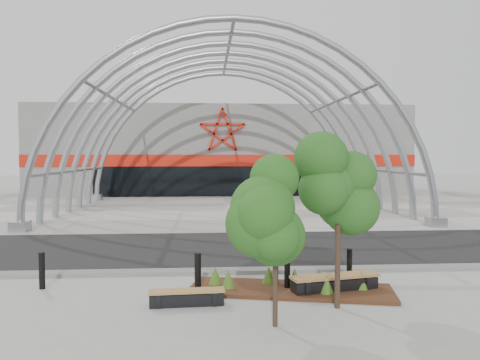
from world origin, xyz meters
name	(u,v)px	position (x,y,z in m)	size (l,w,h in m)	color
ground	(249,271)	(0.00, 0.00, 0.00)	(140.00, 140.00, 0.00)	gray
road	(241,248)	(0.00, 3.50, 0.01)	(140.00, 7.00, 0.02)	black
forecourt	(228,211)	(0.00, 15.50, 0.02)	(60.00, 17.00, 0.04)	gray
kerb	(250,271)	(0.00, -0.25, 0.06)	(60.00, 0.50, 0.12)	#63635E
arena_building	(220,151)	(0.00, 33.45, 3.99)	(34.00, 15.24, 8.00)	slate
vault_canopy	(228,211)	(0.00, 15.50, 0.02)	(20.80, 15.80, 20.36)	#94999E
planting_bed	(288,286)	(0.83, -2.27, 0.13)	(5.50, 2.71, 0.56)	#371A10
street_tree_0	(276,210)	(0.14, -4.73, 2.44)	(1.49, 1.49, 3.39)	black
street_tree_1	(338,190)	(1.76, -3.65, 2.77)	(1.63, 1.63, 3.85)	black
bench_0	(187,298)	(-1.77, -3.24, 0.18)	(1.81, 0.50, 0.38)	black
bench_1	(335,284)	(2.01, -2.55, 0.24)	(2.40, 1.01, 0.49)	black
bollard_0	(42,271)	(-5.70, -1.58, 0.49)	(0.16, 0.16, 0.99)	black
bollard_1	(198,273)	(-1.52, -2.31, 0.53)	(0.17, 0.17, 1.06)	black
bollard_2	(276,270)	(0.57, -1.83, 0.45)	(0.14, 0.14, 0.90)	black
bollard_3	(287,273)	(0.82, -2.24, 0.48)	(0.15, 0.15, 0.96)	black
bollard_4	(349,266)	(2.68, -1.58, 0.48)	(0.15, 0.15, 0.96)	black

